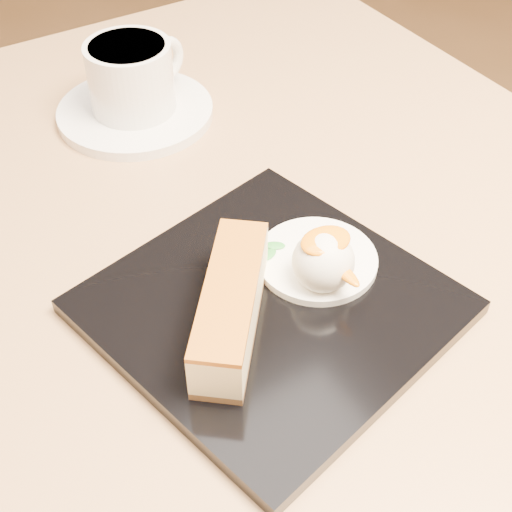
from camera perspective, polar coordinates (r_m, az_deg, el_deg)
table at (r=0.67m, az=-5.38°, el=-9.47°), size 0.80×0.80×0.72m
dessert_plate at (r=0.51m, az=1.19°, el=-4.09°), size 0.26×0.26×0.01m
cheesecake at (r=0.47m, az=-2.02°, el=-4.00°), size 0.11×0.12×0.04m
cream_smear at (r=0.53m, az=4.89°, el=-0.29°), size 0.09×0.09×0.01m
ice_cream_scoop at (r=0.50m, az=5.40°, el=-0.44°), size 0.04×0.04×0.04m
mango_sauce at (r=0.49m, az=5.59°, el=1.23°), size 0.04×0.03×0.01m
mint_sprig at (r=0.53m, az=0.79°, el=0.43°), size 0.03×0.02×0.00m
saucer at (r=0.71m, az=-9.62°, el=11.30°), size 0.15×0.15×0.01m
coffee_cup at (r=0.70m, az=-9.87°, el=14.06°), size 0.11×0.08×0.07m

